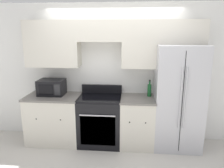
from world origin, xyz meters
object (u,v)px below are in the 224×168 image
Objects in this scene: refrigerator at (178,98)px; microwave at (52,87)px; oven_range at (100,120)px; bottle at (149,90)px.

refrigerator is 3.92× the size of microwave.
microwave is at bearing 175.45° from oven_range.
refrigerator is 2.34m from microwave.
oven_range is 3.50× the size of bottle.
bottle reaches higher than microwave.
oven_range is at bearing -178.75° from refrigerator.
refrigerator reaches higher than microwave.
microwave is (-0.93, 0.07, 0.60)m from oven_range.
microwave is 1.83m from bottle.
microwave is 1.55× the size of bottle.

